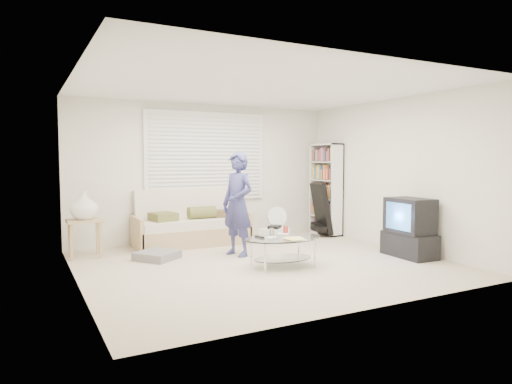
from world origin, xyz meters
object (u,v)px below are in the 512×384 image
futon_sofa (192,226)px  coffee_table (283,243)px  tv_unit (409,228)px  bookshelf (326,189)px

futon_sofa → coffee_table: futon_sofa is taller
futon_sofa → tv_unit: 3.62m
futon_sofa → tv_unit: size_ratio=2.21×
bookshelf → coffee_table: size_ratio=1.58×
bookshelf → coffee_table: 3.02m
futon_sofa → bookshelf: bookshelf is taller
tv_unit → coffee_table: size_ratio=0.79×
futon_sofa → bookshelf: (2.74, -0.17, 0.58)m
bookshelf → tv_unit: bookshelf is taller
coffee_table → tv_unit: bearing=-9.1°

